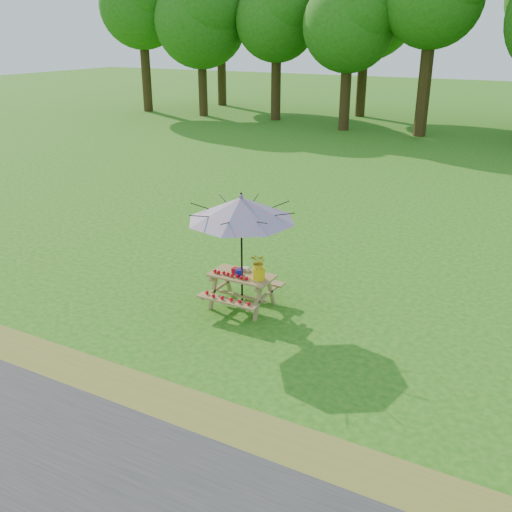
% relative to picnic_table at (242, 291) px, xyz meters
% --- Properties ---
extents(ground, '(120.00, 120.00, 0.00)m').
position_rel_picnic_table_xyz_m(ground, '(3.89, -0.50, -0.33)').
color(ground, '#1F6312').
rests_on(ground, ground).
extents(drygrass_strip, '(120.00, 1.20, 0.01)m').
position_rel_picnic_table_xyz_m(drygrass_strip, '(3.89, -3.30, -0.32)').
color(drygrass_strip, olive).
rests_on(drygrass_strip, ground).
extents(picnic_table, '(1.20, 1.32, 0.67)m').
position_rel_picnic_table_xyz_m(picnic_table, '(0.00, 0.00, 0.00)').
color(picnic_table, olive).
rests_on(picnic_table, ground).
extents(patio_umbrella, '(2.32, 2.32, 2.25)m').
position_rel_picnic_table_xyz_m(patio_umbrella, '(0.00, 0.00, 1.62)').
color(patio_umbrella, black).
rests_on(patio_umbrella, ground).
extents(produce_bins, '(0.25, 0.40, 0.13)m').
position_rel_picnic_table_xyz_m(produce_bins, '(-0.06, 0.01, 0.40)').
color(produce_bins, '#AC0D13').
rests_on(produce_bins, picnic_table).
extents(tomatoes_row, '(0.77, 0.13, 0.07)m').
position_rel_picnic_table_xyz_m(tomatoes_row, '(-0.15, -0.18, 0.38)').
color(tomatoes_row, red).
rests_on(tomatoes_row, picnic_table).
extents(flower_bucket, '(0.37, 0.34, 0.50)m').
position_rel_picnic_table_xyz_m(flower_bucket, '(0.38, -0.03, 0.61)').
color(flower_bucket, yellow).
rests_on(flower_bucket, picnic_table).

